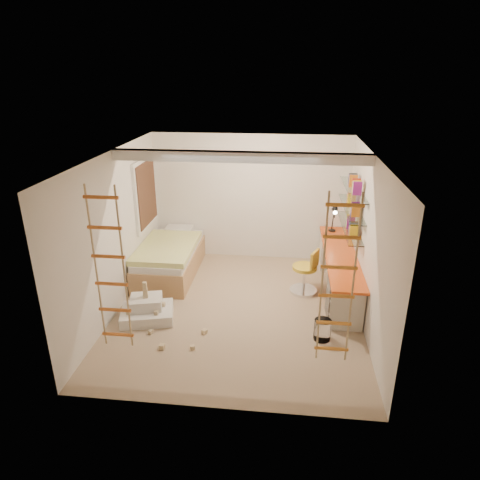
# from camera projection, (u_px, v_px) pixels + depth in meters

# --- Properties ---
(floor) EXTENTS (4.50, 4.50, 0.00)m
(floor) POSITION_uv_depth(u_px,v_px,m) (238.00, 310.00, 7.19)
(floor) COLOR #9D8765
(floor) RESTS_ON ground
(ceiling_beam) EXTENTS (4.00, 0.18, 0.16)m
(ceiling_beam) POSITION_uv_depth(u_px,v_px,m) (240.00, 157.00, 6.52)
(ceiling_beam) COLOR white
(ceiling_beam) RESTS_ON ceiling
(window_frame) EXTENTS (0.06, 1.15, 1.35)m
(window_frame) POSITION_uv_depth(u_px,v_px,m) (145.00, 193.00, 8.20)
(window_frame) COLOR white
(window_frame) RESTS_ON wall_left
(window_blind) EXTENTS (0.02, 1.00, 1.20)m
(window_blind) POSITION_uv_depth(u_px,v_px,m) (147.00, 193.00, 8.19)
(window_blind) COLOR #4C2D1E
(window_blind) RESTS_ON window_frame
(rope_ladder_left) EXTENTS (0.41, 0.04, 2.13)m
(rope_ladder_left) POSITION_uv_depth(u_px,v_px,m) (110.00, 270.00, 5.15)
(rope_ladder_left) COLOR orange
(rope_ladder_left) RESTS_ON ceiling
(rope_ladder_right) EXTENTS (0.41, 0.04, 2.13)m
(rope_ladder_right) POSITION_uv_depth(u_px,v_px,m) (338.00, 282.00, 4.87)
(rope_ladder_right) COLOR orange
(rope_ladder_right) RESTS_ON ceiling
(waste_bin) EXTENTS (0.26, 0.26, 0.32)m
(waste_bin) POSITION_uv_depth(u_px,v_px,m) (322.00, 330.00, 6.36)
(waste_bin) COLOR white
(waste_bin) RESTS_ON floor
(desk) EXTENTS (0.56, 2.80, 0.75)m
(desk) POSITION_uv_depth(u_px,v_px,m) (339.00, 271.00, 7.66)
(desk) COLOR #E3541A
(desk) RESTS_ON floor
(shelves) EXTENTS (0.25, 1.80, 0.71)m
(shelves) POSITION_uv_depth(u_px,v_px,m) (351.00, 208.00, 7.48)
(shelves) COLOR white
(shelves) RESTS_ON wall_right
(bed) EXTENTS (1.02, 2.00, 0.69)m
(bed) POSITION_uv_depth(u_px,v_px,m) (170.00, 258.00, 8.35)
(bed) COLOR #AD7F51
(bed) RESTS_ON floor
(task_lamp) EXTENTS (0.14, 0.36, 0.57)m
(task_lamp) POSITION_uv_depth(u_px,v_px,m) (334.00, 215.00, 8.27)
(task_lamp) COLOR black
(task_lamp) RESTS_ON desk
(swivel_chair) EXTENTS (0.66, 0.66, 0.84)m
(swivel_chair) POSITION_uv_depth(u_px,v_px,m) (305.00, 277.00, 7.65)
(swivel_chair) COLOR gold
(swivel_chair) RESTS_ON floor
(play_platform) EXTENTS (0.94, 0.81, 0.36)m
(play_platform) POSITION_uv_depth(u_px,v_px,m) (147.00, 310.00, 6.90)
(play_platform) COLOR silver
(play_platform) RESTS_ON floor
(toy_blocks) EXTENTS (1.30, 0.94, 0.63)m
(toy_blocks) POSITION_uv_depth(u_px,v_px,m) (159.00, 314.00, 6.62)
(toy_blocks) COLOR #CCB284
(toy_blocks) RESTS_ON floor
(books) EXTENTS (0.14, 0.70, 0.92)m
(books) POSITION_uv_depth(u_px,v_px,m) (352.00, 203.00, 7.44)
(books) COLOR yellow
(books) RESTS_ON shelves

